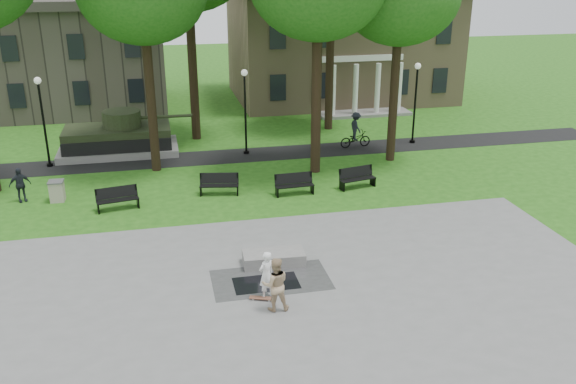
# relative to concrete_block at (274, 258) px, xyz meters

# --- Properties ---
(ground) EXTENTS (120.00, 120.00, 0.00)m
(ground) POSITION_rel_concrete_block_xyz_m (0.57, 1.07, -0.24)
(ground) COLOR #225614
(ground) RESTS_ON ground
(plaza) EXTENTS (22.00, 16.00, 0.02)m
(plaza) POSITION_rel_concrete_block_xyz_m (0.57, -3.93, -0.23)
(plaza) COLOR gray
(plaza) RESTS_ON ground
(footpath) EXTENTS (44.00, 2.60, 0.01)m
(footpath) POSITION_rel_concrete_block_xyz_m (0.57, 13.07, -0.24)
(footpath) COLOR black
(footpath) RESTS_ON ground
(building_right) EXTENTS (17.00, 12.00, 8.60)m
(building_right) POSITION_rel_concrete_block_xyz_m (10.57, 27.07, 4.10)
(building_right) COLOR #9E8460
(building_right) RESTS_ON ground
(building_left) EXTENTS (15.00, 10.00, 7.20)m
(building_left) POSITION_rel_concrete_block_xyz_m (-10.43, 27.57, 3.35)
(building_left) COLOR #4C443D
(building_left) RESTS_ON ground
(lamp_left) EXTENTS (0.36, 0.36, 4.73)m
(lamp_left) POSITION_rel_concrete_block_xyz_m (-9.43, 13.37, 2.55)
(lamp_left) COLOR black
(lamp_left) RESTS_ON ground
(lamp_mid) EXTENTS (0.36, 0.36, 4.73)m
(lamp_mid) POSITION_rel_concrete_block_xyz_m (1.07, 13.37, 2.55)
(lamp_mid) COLOR black
(lamp_mid) RESTS_ON ground
(lamp_right) EXTENTS (0.36, 0.36, 4.73)m
(lamp_right) POSITION_rel_concrete_block_xyz_m (11.07, 13.37, 2.55)
(lamp_right) COLOR black
(lamp_right) RESTS_ON ground
(tank_monument) EXTENTS (7.45, 3.40, 2.40)m
(tank_monument) POSITION_rel_concrete_block_xyz_m (-5.88, 15.07, 0.61)
(tank_monument) COLOR gray
(tank_monument) RESTS_ON ground
(puddle) EXTENTS (2.20, 1.20, 0.00)m
(puddle) POSITION_rel_concrete_block_xyz_m (-0.53, -1.34, -0.22)
(puddle) COLOR black
(puddle) RESTS_ON plaza
(concrete_block) EXTENTS (2.24, 1.10, 0.45)m
(concrete_block) POSITION_rel_concrete_block_xyz_m (0.00, 0.00, 0.00)
(concrete_block) COLOR gray
(concrete_block) RESTS_ON plaza
(skateboard) EXTENTS (0.80, 0.46, 0.07)m
(skateboard) POSITION_rel_concrete_block_xyz_m (-0.87, -2.35, -0.19)
(skateboard) COLOR brown
(skateboard) RESTS_ON plaza
(skateboarder) EXTENTS (0.70, 0.63, 1.62)m
(skateboarder) POSITION_rel_concrete_block_xyz_m (-0.67, -2.21, 0.58)
(skateboarder) COLOR white
(skateboarder) RESTS_ON plaza
(friend_watching) EXTENTS (0.90, 0.72, 1.77)m
(friend_watching) POSITION_rel_concrete_block_xyz_m (-0.54, -3.00, 0.66)
(friend_watching) COLOR tan
(friend_watching) RESTS_ON plaza
(pedestrian_walker) EXTENTS (1.01, 0.75, 1.60)m
(pedestrian_walker) POSITION_rel_concrete_block_xyz_m (-9.95, 8.40, 0.55)
(pedestrian_walker) COLOR #21242C
(pedestrian_walker) RESTS_ON ground
(cyclist) EXTENTS (1.92, 1.11, 2.07)m
(cyclist) POSITION_rel_concrete_block_xyz_m (7.46, 13.26, 0.60)
(cyclist) COLOR black
(cyclist) RESTS_ON ground
(park_bench_0) EXTENTS (1.85, 0.84, 1.00)m
(park_bench_0) POSITION_rel_concrete_block_xyz_m (-5.65, 6.53, 0.28)
(park_bench_0) COLOR black
(park_bench_0) RESTS_ON ground
(park_bench_1) EXTENTS (1.85, 0.83, 1.00)m
(park_bench_1) POSITION_rel_concrete_block_xyz_m (-1.13, 7.39, 0.28)
(park_bench_1) COLOR black
(park_bench_1) RESTS_ON ground
(park_bench_2) EXTENTS (1.82, 0.59, 1.00)m
(park_bench_2) POSITION_rel_concrete_block_xyz_m (2.29, 6.63, 0.28)
(park_bench_2) COLOR black
(park_bench_2) RESTS_ON ground
(park_bench_3) EXTENTS (1.85, 0.89, 1.00)m
(park_bench_3) POSITION_rel_concrete_block_xyz_m (5.43, 6.86, 0.28)
(park_bench_3) COLOR black
(park_bench_3) RESTS_ON ground
(trash_bin) EXTENTS (0.68, 0.68, 0.96)m
(trash_bin) POSITION_rel_concrete_block_xyz_m (-8.37, 8.12, 0.24)
(trash_bin) COLOR #BAAC99
(trash_bin) RESTS_ON ground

